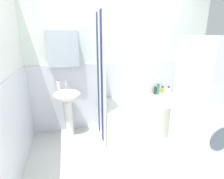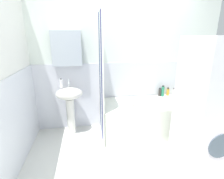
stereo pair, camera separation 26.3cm
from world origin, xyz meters
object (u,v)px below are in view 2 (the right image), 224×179
object	(u,v)px
shampoo_bottle	(174,92)
towel_folded	(145,107)
bathtub	(145,118)
sink	(70,101)
body_wash_bottle	(163,91)
soap_dispenser	(61,84)
conditioner_bottle	(160,92)
washer_dryer_stack	(207,105)
lotion_bottle	(168,92)

from	to	relation	value
shampoo_bottle	towel_folded	distance (m)	0.92
bathtub	sink	bearing A→B (deg)	172.10
body_wash_bottle	soap_dispenser	bearing A→B (deg)	-177.21
bathtub	shampoo_bottle	size ratio (longest dim) A/B	10.06
sink	soap_dispenser	bearing A→B (deg)	172.94
soap_dispenser	towel_folded	distance (m)	1.41
bathtub	conditioner_bottle	bearing A→B (deg)	39.26
bathtub	conditioner_bottle	xyz separation A→B (m)	(0.38, 0.31, 0.35)
washer_dryer_stack	sink	bearing A→B (deg)	150.04
lotion_bottle	conditioner_bottle	xyz separation A→B (m)	(-0.16, -0.01, 0.00)
shampoo_bottle	lotion_bottle	size ratio (longest dim) A/B	0.99
sink	towel_folded	world-z (taller)	sink
shampoo_bottle	washer_dryer_stack	xyz separation A→B (m)	(-0.18, -1.12, 0.20)
bathtub	shampoo_bottle	world-z (taller)	shampoo_bottle
bathtub	conditioner_bottle	world-z (taller)	conditioner_bottle
soap_dispenser	bathtub	xyz separation A→B (m)	(1.41, -0.19, -0.62)
body_wash_bottle	washer_dryer_stack	size ratio (longest dim) A/B	0.13
soap_dispenser	washer_dryer_stack	bearing A→B (deg)	-28.73
soap_dispenser	shampoo_bottle	bearing A→B (deg)	2.36
bathtub	body_wash_bottle	distance (m)	0.64
bathtub	towel_folded	world-z (taller)	towel_folded
soap_dispenser	shampoo_bottle	world-z (taller)	soap_dispenser
shampoo_bottle	body_wash_bottle	world-z (taller)	body_wash_bottle
bathtub	conditioner_bottle	distance (m)	0.60
body_wash_bottle	lotion_bottle	bearing A→B (deg)	14.85
lotion_bottle	soap_dispenser	bearing A→B (deg)	-176.46
soap_dispenser	lotion_bottle	world-z (taller)	soap_dispenser
sink	soap_dispenser	world-z (taller)	soap_dispenser
soap_dispenser	shampoo_bottle	distance (m)	2.08
body_wash_bottle	conditioner_bottle	size ratio (longest dim) A/B	1.36
shampoo_bottle	body_wash_bottle	distance (m)	0.23
sink	washer_dryer_stack	xyz separation A→B (m)	(1.77, -1.02, 0.22)
sink	lotion_bottle	world-z (taller)	sink
sink	soap_dispenser	xyz separation A→B (m)	(-0.12, 0.01, 0.30)
sink	washer_dryer_stack	distance (m)	2.06
towel_folded	shampoo_bottle	bearing A→B (deg)	34.41
lotion_bottle	towel_folded	size ratio (longest dim) A/B	0.43
bathtub	washer_dryer_stack	bearing A→B (deg)	-60.38
conditioner_bottle	towel_folded	bearing A→B (deg)	-131.26
shampoo_bottle	soap_dispenser	bearing A→B (deg)	-177.64
bathtub	towel_folded	distance (m)	0.41
shampoo_bottle	conditioner_bottle	size ratio (longest dim) A/B	0.96
bathtub	body_wash_bottle	world-z (taller)	body_wash_bottle
sink	bathtub	world-z (taller)	sink
soap_dispenser	washer_dryer_stack	distance (m)	2.16
shampoo_bottle	washer_dryer_stack	size ratio (longest dim) A/B	0.09
bathtub	body_wash_bottle	xyz separation A→B (m)	(0.42, 0.28, 0.38)
soap_dispenser	washer_dryer_stack	world-z (taller)	washer_dryer_stack
sink	washer_dryer_stack	size ratio (longest dim) A/B	0.50
lotion_bottle	towel_folded	bearing A→B (deg)	-139.32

